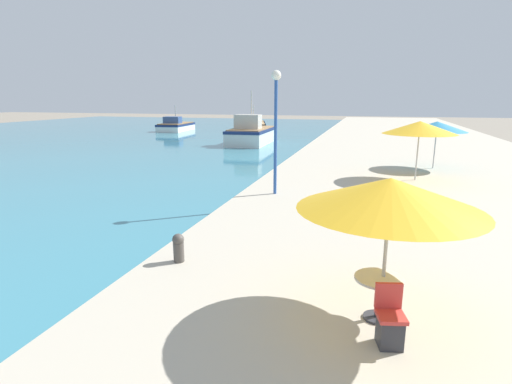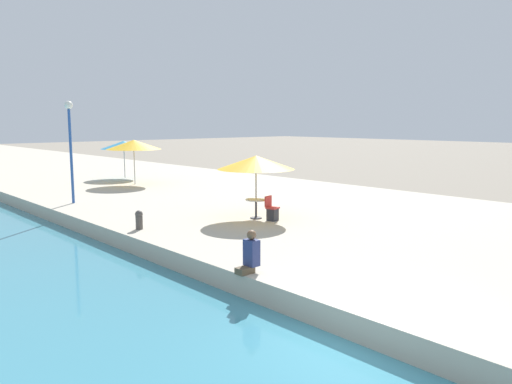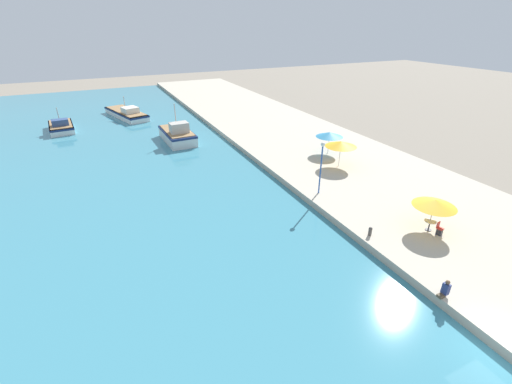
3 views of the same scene
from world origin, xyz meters
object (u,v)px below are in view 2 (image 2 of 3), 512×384
at_px(cafe_chair_left, 272,212).
at_px(cafe_umbrella_pink, 256,162).
at_px(cafe_table, 256,205).
at_px(mooring_bollard, 139,219).
at_px(cafe_umbrella_white, 134,145).
at_px(cafe_umbrella_striped, 124,145).
at_px(lamppost, 70,134).
at_px(person_at_quay, 250,254).

bearing_deg(cafe_chair_left, cafe_umbrella_pink, -95.83).
distance_m(cafe_table, mooring_bollard, 4.44).
xyz_separation_m(cafe_umbrella_white, cafe_umbrella_striped, (1.20, 3.51, -0.17)).
distance_m(cafe_umbrella_white, lamppost, 6.98).
height_order(cafe_umbrella_striped, person_at_quay, cafe_umbrella_striped).
distance_m(mooring_bollard, lamppost, 7.50).
bearing_deg(cafe_table, person_at_quay, -133.42).
bearing_deg(cafe_chair_left, cafe_umbrella_striped, -112.58).
relative_size(cafe_table, person_at_quay, 0.77).
bearing_deg(cafe_umbrella_striped, lamppost, -130.33).
bearing_deg(mooring_bollard, cafe_umbrella_white, 61.96).
height_order(mooring_bollard, lamppost, lamppost).
height_order(cafe_chair_left, mooring_bollard, cafe_chair_left).
distance_m(cafe_umbrella_striped, person_at_quay, 22.44).
distance_m(cafe_umbrella_pink, cafe_table, 1.59).
distance_m(cafe_umbrella_white, mooring_bollard, 12.92).
bearing_deg(cafe_umbrella_white, lamppost, -141.63).
xyz_separation_m(cafe_umbrella_pink, mooring_bollard, (-4.32, 1.19, -1.78)).
relative_size(cafe_table, mooring_bollard, 1.22).
relative_size(person_at_quay, mooring_bollard, 1.59).
bearing_deg(cafe_chair_left, person_at_quay, 28.10).
bearing_deg(cafe_umbrella_pink, lamppost, 114.74).
xyz_separation_m(person_at_quay, mooring_bollard, (0.46, 6.24, -0.11)).
bearing_deg(cafe_umbrella_white, cafe_table, -97.95).
relative_size(cafe_umbrella_white, cafe_umbrella_striped, 1.06).
relative_size(cafe_umbrella_white, mooring_bollard, 4.83).
bearing_deg(cafe_umbrella_white, mooring_bollard, -118.04).
height_order(cafe_umbrella_pink, mooring_bollard, cafe_umbrella_pink).
bearing_deg(cafe_chair_left, mooring_bollard, -37.14).
xyz_separation_m(cafe_umbrella_white, mooring_bollard, (-6.00, -11.27, -1.98)).
xyz_separation_m(cafe_chair_left, mooring_bollard, (-4.42, 1.97, 0.02)).
distance_m(person_at_quay, lamppost, 13.50).
relative_size(cafe_umbrella_striped, person_at_quay, 2.85).
distance_m(cafe_umbrella_white, person_at_quay, 18.76).
relative_size(cafe_umbrella_white, cafe_chair_left, 3.47).
bearing_deg(lamppost, cafe_umbrella_pink, -65.26).
xyz_separation_m(cafe_table, lamppost, (-3.69, 8.22, 2.56)).
relative_size(cafe_umbrella_striped, mooring_bollard, 4.54).
bearing_deg(person_at_quay, cafe_umbrella_white, 69.74).
relative_size(cafe_chair_left, lamppost, 0.20).
bearing_deg(cafe_umbrella_pink, cafe_table, -131.69).
bearing_deg(lamppost, cafe_chair_left, -66.65).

